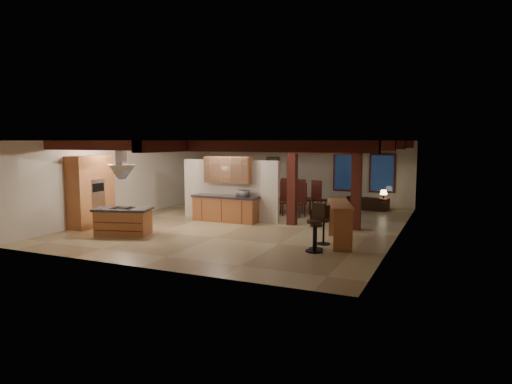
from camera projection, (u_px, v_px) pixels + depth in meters
ground at (249, 224)px, 15.93m from camera, size 12.00×12.00×0.00m
room_walls at (249, 173)px, 15.73m from camera, size 12.00×12.00×12.00m
ceiling_beams at (249, 145)px, 15.62m from camera, size 10.00×12.00×0.28m
timber_posts at (324, 175)px, 15.18m from camera, size 2.50×0.30×2.90m
partition_wall at (230, 190)px, 16.66m from camera, size 3.80×0.18×2.20m
pantry_cabinet at (91, 191)px, 15.31m from camera, size 0.67×1.60×2.40m
back_counter at (225, 208)px, 16.38m from camera, size 2.50×0.66×0.94m
upper_display_cabinet at (228, 170)px, 16.41m from camera, size 1.80×0.36×0.95m
range_hood at (122, 177)px, 13.93m from camera, size 1.10×1.10×1.40m
back_windows at (364, 173)px, 20.02m from camera, size 2.70×0.07×1.70m
framed_art at (273, 166)px, 21.73m from camera, size 0.65×0.05×0.85m
recessed_cans at (154, 141)px, 14.87m from camera, size 3.16×2.46×0.03m
kitchen_island at (123, 221)px, 14.08m from camera, size 1.88×1.35×0.84m
dining_table at (293, 205)px, 18.44m from camera, size 1.78×1.17×0.58m
sofa at (365, 203)px, 19.38m from camera, size 1.94×0.90×0.55m
microwave at (243, 193)px, 16.03m from camera, size 0.45×0.34×0.23m
bar_counter at (340, 216)px, 12.86m from camera, size 1.21×2.26×1.15m
side_table at (383, 204)px, 18.99m from camera, size 0.50×0.50×0.51m
table_lamp at (384, 192)px, 18.94m from camera, size 0.30×0.30×0.35m
bar_stool_a at (316, 230)px, 12.18m from camera, size 0.39×0.40×1.05m
bar_stool_b at (315, 227)px, 11.90m from camera, size 0.46×0.48×1.27m
bar_stool_c at (324, 225)px, 12.78m from camera, size 0.39×0.40×1.08m
dining_chairs at (293, 196)px, 18.40m from camera, size 2.47×2.47×1.31m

